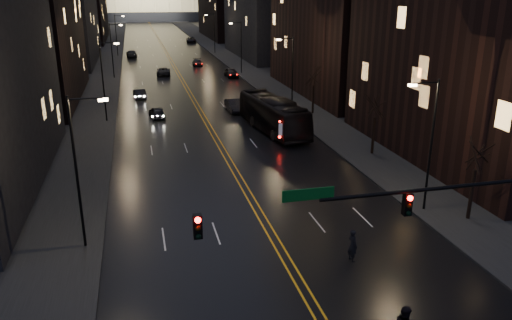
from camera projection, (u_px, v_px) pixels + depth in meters
road at (160, 42)px, 141.91m from camera, size 20.00×320.00×0.02m
sidewalk_left at (109, 43)px, 138.79m from camera, size 8.00×320.00×0.16m
sidewalk_right at (209, 41)px, 144.99m from camera, size 8.00×320.00×0.16m
center_line at (160, 42)px, 141.91m from camera, size 0.62×320.00×0.01m
building_left_far at (61, 12)px, 99.08m from camera, size 12.00×34.00×20.00m
building_right_near at (482, 18)px, 41.52m from camera, size 12.00×26.00×24.00m
building_right_dist at (226, 0)px, 152.18m from camera, size 12.00×40.00×22.00m
traffic_signal at (455, 209)px, 22.02m from camera, size 17.29×0.45×7.00m
streetlamp_right_near at (429, 139)px, 32.31m from camera, size 2.13×0.25×9.00m
streetlamp_left_near at (79, 166)px, 27.53m from camera, size 2.13×0.25×9.00m
streetlamp_right_mid at (291, 70)px, 59.90m from camera, size 2.13×0.25×9.00m
streetlamp_left_mid at (104, 77)px, 55.12m from camera, size 2.13×0.25×9.00m
streetlamp_right_far at (240, 45)px, 87.48m from camera, size 2.13×0.25×9.00m
streetlamp_left_far at (113, 48)px, 82.70m from camera, size 2.13×0.25×9.00m
streetlamp_right_dist at (214, 31)px, 115.07m from camera, size 2.13×0.25×9.00m
streetlamp_left_dist at (117, 33)px, 110.29m from camera, size 2.13×0.25×9.00m
tree_right_near at (477, 155)px, 31.14m from camera, size 2.40×2.40×6.65m
tree_right_mid at (376, 106)px, 44.01m from camera, size 2.40×2.40×6.65m
tree_right_far at (314, 77)px, 58.73m from camera, size 2.40×2.40×6.65m
bus at (273, 114)px, 52.57m from camera, size 4.67×13.25×3.61m
oncoming_car_a at (157, 112)px, 58.25m from camera, size 1.98×4.10×1.35m
oncoming_car_b at (139, 94)px, 68.60m from camera, size 1.86×4.23×1.35m
oncoming_car_c at (163, 71)px, 87.55m from camera, size 2.66×5.08×1.36m
oncoming_car_d at (132, 54)px, 110.36m from camera, size 2.42×5.41×1.54m
receding_car_a at (234, 105)px, 61.27m from camera, size 1.72×4.67×1.53m
receding_car_b at (231, 73)px, 85.23m from camera, size 2.10×4.67×1.56m
receding_car_c at (198, 63)px, 97.44m from camera, size 2.13×4.64×1.32m
receding_car_d at (191, 40)px, 140.48m from camera, size 2.66×5.47×1.50m
pedestrian_a at (353, 245)px, 27.44m from camera, size 0.58×0.77×1.90m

